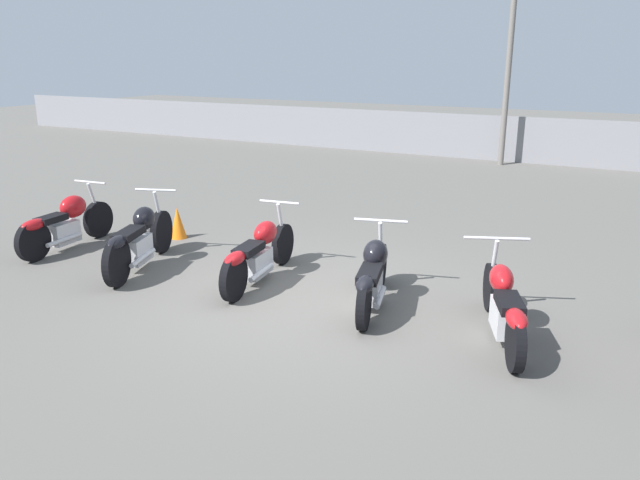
{
  "coord_description": "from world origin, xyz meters",
  "views": [
    {
      "loc": [
        3.67,
        -6.27,
        2.95
      ],
      "look_at": [
        0.0,
        0.5,
        0.65
      ],
      "focal_mm": 35.0,
      "sensor_mm": 36.0,
      "label": 1
    }
  ],
  "objects_px": {
    "motorcycle_slot_1": "(139,240)",
    "motorcycle_slot_2": "(259,253)",
    "traffic_cone_near": "(178,223)",
    "motorcycle_slot_4": "(504,305)",
    "motorcycle_slot_3": "(373,275)",
    "motorcycle_slot_0": "(66,223)"
  },
  "relations": [
    {
      "from": "motorcycle_slot_2",
      "to": "traffic_cone_near",
      "type": "distance_m",
      "value": 2.6
    },
    {
      "from": "motorcycle_slot_1",
      "to": "motorcycle_slot_3",
      "type": "distance_m",
      "value": 3.49
    },
    {
      "from": "motorcycle_slot_0",
      "to": "traffic_cone_near",
      "type": "distance_m",
      "value": 1.73
    },
    {
      "from": "motorcycle_slot_0",
      "to": "motorcycle_slot_2",
      "type": "bearing_deg",
      "value": -2.4
    },
    {
      "from": "motorcycle_slot_0",
      "to": "motorcycle_slot_1",
      "type": "relative_size",
      "value": 0.96
    },
    {
      "from": "motorcycle_slot_4",
      "to": "motorcycle_slot_0",
      "type": "bearing_deg",
      "value": 157.46
    },
    {
      "from": "motorcycle_slot_1",
      "to": "motorcycle_slot_3",
      "type": "xyz_separation_m",
      "value": [
        3.48,
        0.29,
        -0.03
      ]
    },
    {
      "from": "motorcycle_slot_0",
      "to": "traffic_cone_near",
      "type": "bearing_deg",
      "value": 43.44
    },
    {
      "from": "traffic_cone_near",
      "to": "motorcycle_slot_4",
      "type": "bearing_deg",
      "value": -13.23
    },
    {
      "from": "motorcycle_slot_0",
      "to": "motorcycle_slot_1",
      "type": "height_order",
      "value": "motorcycle_slot_1"
    },
    {
      "from": "motorcycle_slot_2",
      "to": "motorcycle_slot_1",
      "type": "bearing_deg",
      "value": -176.86
    },
    {
      "from": "motorcycle_slot_1",
      "to": "motorcycle_slot_2",
      "type": "height_order",
      "value": "motorcycle_slot_1"
    },
    {
      "from": "motorcycle_slot_1",
      "to": "motorcycle_slot_2",
      "type": "relative_size",
      "value": 0.97
    },
    {
      "from": "motorcycle_slot_2",
      "to": "motorcycle_slot_3",
      "type": "xyz_separation_m",
      "value": [
        1.69,
        -0.07,
        0.0
      ]
    },
    {
      "from": "motorcycle_slot_2",
      "to": "motorcycle_slot_4",
      "type": "height_order",
      "value": "motorcycle_slot_2"
    },
    {
      "from": "motorcycle_slot_2",
      "to": "traffic_cone_near",
      "type": "xyz_separation_m",
      "value": [
        -2.35,
        1.1,
        -0.14
      ]
    },
    {
      "from": "motorcycle_slot_2",
      "to": "traffic_cone_near",
      "type": "height_order",
      "value": "motorcycle_slot_2"
    },
    {
      "from": "motorcycle_slot_4",
      "to": "traffic_cone_near",
      "type": "relative_size",
      "value": 3.75
    },
    {
      "from": "motorcycle_slot_3",
      "to": "traffic_cone_near",
      "type": "relative_size",
      "value": 3.64
    },
    {
      "from": "motorcycle_slot_4",
      "to": "traffic_cone_near",
      "type": "bearing_deg",
      "value": 144.43
    },
    {
      "from": "motorcycle_slot_0",
      "to": "motorcycle_slot_3",
      "type": "bearing_deg",
      "value": -4.31
    },
    {
      "from": "motorcycle_slot_3",
      "to": "motorcycle_slot_4",
      "type": "relative_size",
      "value": 0.97
    }
  ]
}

